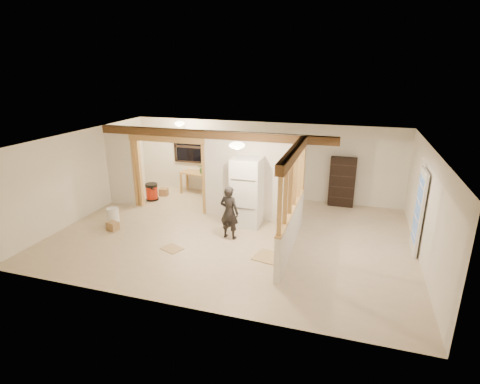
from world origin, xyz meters
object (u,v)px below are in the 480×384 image
(woman, at_px, (229,212))
(bookshelf, at_px, (342,182))
(refrigerator, at_px, (247,192))
(work_table, at_px, (198,183))
(shop_vac, at_px, (152,192))

(woman, distance_m, bookshelf, 4.17)
(woman, bearing_deg, refrigerator, -90.76)
(work_table, relative_size, shop_vac, 2.06)
(woman, height_order, shop_vac, woman)
(shop_vac, height_order, bookshelf, bookshelf)
(woman, xyz_separation_m, work_table, (-2.20, 3.12, -0.33))
(refrigerator, xyz_separation_m, woman, (-0.18, -0.98, -0.25))
(work_table, height_order, shop_vac, work_table)
(woman, distance_m, shop_vac, 3.93)
(shop_vac, bearing_deg, bookshelf, 12.12)
(woman, relative_size, shop_vac, 2.45)
(refrigerator, xyz_separation_m, bookshelf, (2.42, 2.29, -0.17))
(woman, relative_size, work_table, 1.19)
(work_table, relative_size, bookshelf, 0.75)
(refrigerator, distance_m, bookshelf, 3.33)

